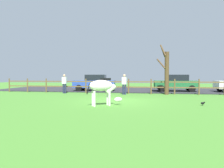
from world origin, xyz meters
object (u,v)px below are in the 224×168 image
(bare_tree, at_px, (166,71))
(parked_car_blue, at_px, (95,82))
(visitor_left_of_tree, at_px, (64,83))
(crow_on_grass, at_px, (203,103))
(visitor_right_of_tree, at_px, (124,83))
(zebra, at_px, (103,88))
(parked_car_green, at_px, (176,83))

(bare_tree, relative_size, parked_car_blue, 0.98)
(parked_car_blue, distance_m, visitor_left_of_tree, 3.53)
(crow_on_grass, height_order, visitor_right_of_tree, visitor_right_of_tree)
(zebra, xyz_separation_m, visitor_right_of_tree, (0.30, 6.42, -0.02))
(zebra, distance_m, parked_car_green, 11.27)
(bare_tree, xyz_separation_m, zebra, (-3.62, -7.06, -0.94))
(parked_car_green, xyz_separation_m, visitor_right_of_tree, (-4.41, -3.82, 0.06))
(parked_car_green, bearing_deg, zebra, -114.73)
(parked_car_blue, distance_m, parked_car_green, 7.76)
(visitor_left_of_tree, bearing_deg, crow_on_grass, -29.71)
(crow_on_grass, height_order, parked_car_blue, parked_car_blue)
(crow_on_grass, bearing_deg, visitor_left_of_tree, 150.29)
(crow_on_grass, height_order, parked_car_green, parked_car_green)
(zebra, relative_size, parked_car_blue, 0.41)
(visitor_right_of_tree, bearing_deg, bare_tree, 10.98)
(bare_tree, distance_m, visitor_right_of_tree, 3.51)
(parked_car_blue, height_order, visitor_left_of_tree, visitor_left_of_tree)
(parked_car_green, bearing_deg, bare_tree, -109.06)
(zebra, xyz_separation_m, crow_on_grass, (5.03, 0.98, -0.80))
(bare_tree, xyz_separation_m, crow_on_grass, (1.41, -6.08, -1.74))
(parked_car_green, bearing_deg, parked_car_blue, -175.56)
(crow_on_grass, xyz_separation_m, parked_car_blue, (-8.05, 8.65, 0.72))
(zebra, relative_size, crow_on_grass, 7.85)
(bare_tree, distance_m, parked_car_blue, 7.20)
(parked_car_blue, relative_size, visitor_right_of_tree, 2.52)
(crow_on_grass, distance_m, visitor_right_of_tree, 7.24)
(crow_on_grass, height_order, visitor_left_of_tree, visitor_left_of_tree)
(crow_on_grass, xyz_separation_m, visitor_left_of_tree, (-9.95, 5.68, 0.78))
(bare_tree, height_order, visitor_right_of_tree, bare_tree)
(zebra, distance_m, parked_car_blue, 10.10)
(parked_car_blue, relative_size, parked_car_green, 1.03)
(zebra, bearing_deg, crow_on_grass, 11.07)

